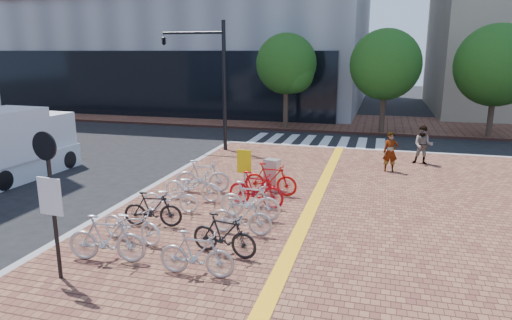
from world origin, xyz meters
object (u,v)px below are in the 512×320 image
(bike_6, at_px, (196,254))
(traffic_light_pole, at_px, (196,62))
(utility_box, at_px, (272,175))
(pedestrian_b, at_px, (423,145))
(bike_10, at_px, (256,189))
(box_truck, at_px, (15,145))
(bike_2, at_px, (153,209))
(bike_11, at_px, (271,179))
(pedestrian_a, at_px, (390,152))
(notice_sign, at_px, (50,188))
(bike_9, at_px, (250,201))
(bike_7, at_px, (224,235))
(bike_8, at_px, (241,216))
(bike_4, at_px, (193,186))
(bike_5, at_px, (202,176))
(yellow_sign, at_px, (244,166))
(bike_1, at_px, (132,224))
(bike_3, at_px, (170,197))
(bike_0, at_px, (107,239))

(bike_6, bearing_deg, traffic_light_pole, 20.77)
(utility_box, bearing_deg, traffic_light_pole, 131.23)
(pedestrian_b, bearing_deg, bike_10, -118.21)
(box_truck, bearing_deg, bike_2, -24.93)
(bike_11, bearing_deg, pedestrian_a, -39.70)
(bike_11, height_order, notice_sign, notice_sign)
(bike_6, xyz_separation_m, bike_9, (0.14, 3.68, 0.04))
(bike_10, height_order, box_truck, box_truck)
(bike_9, height_order, bike_10, bike_10)
(utility_box, bearing_deg, bike_7, -88.78)
(bike_2, distance_m, bike_8, 2.57)
(traffic_light_pole, bearing_deg, bike_8, -61.83)
(bike_4, relative_size, utility_box, 1.71)
(bike_5, xyz_separation_m, pedestrian_a, (6.34, 4.67, 0.25))
(yellow_sign, bearing_deg, notice_sign, -111.68)
(bike_1, relative_size, bike_9, 0.99)
(bike_7, height_order, bike_9, bike_9)
(bike_2, relative_size, box_truck, 0.34)
(bike_3, xyz_separation_m, notice_sign, (-0.47, -4.52, 1.59))
(bike_5, xyz_separation_m, utility_box, (2.31, 0.83, -0.00))
(pedestrian_a, bearing_deg, bike_9, -129.50)
(bike_4, bearing_deg, notice_sign, 172.12)
(bike_6, distance_m, box_truck, 12.01)
(bike_8, xyz_separation_m, yellow_sign, (-0.70, 2.60, 0.70))
(bike_1, bearing_deg, notice_sign, 178.57)
(bike_5, xyz_separation_m, traffic_light_pole, (-3.00, 6.89, 3.75))
(yellow_sign, bearing_deg, pedestrian_b, 49.73)
(bike_10, bearing_deg, bike_2, 144.20)
(bike_7, height_order, notice_sign, notice_sign)
(bike_2, xyz_separation_m, utility_box, (2.44, 4.21, 0.06))
(bike_0, xyz_separation_m, utility_box, (2.41, 6.50, -0.00))
(notice_sign, bearing_deg, bike_3, 84.11)
(bike_4, relative_size, bike_7, 1.11)
(bike_9, relative_size, pedestrian_b, 1.11)
(pedestrian_a, xyz_separation_m, yellow_sign, (-4.60, -5.35, 0.40))
(bike_2, xyz_separation_m, bike_3, (-0.05, 1.21, -0.04))
(bike_0, distance_m, bike_1, 1.18)
(bike_4, relative_size, notice_sign, 0.59)
(bike_1, relative_size, utility_box, 1.65)
(bike_1, xyz_separation_m, pedestrian_a, (6.48, 9.16, 0.33))
(bike_1, height_order, traffic_light_pole, traffic_light_pole)
(pedestrian_a, bearing_deg, bike_1, -134.18)
(bike_3, bearing_deg, bike_10, -71.05)
(bike_0, distance_m, bike_4, 4.70)
(bike_1, height_order, yellow_sign, yellow_sign)
(bike_8, bearing_deg, bike_7, 178.37)
(bike_9, distance_m, box_truck, 10.76)
(bike_5, height_order, yellow_sign, yellow_sign)
(utility_box, height_order, yellow_sign, yellow_sign)
(pedestrian_a, height_order, utility_box, pedestrian_a)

